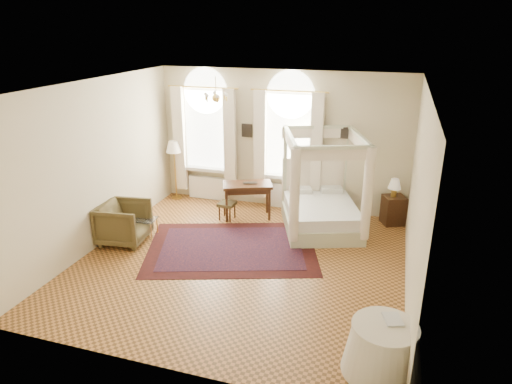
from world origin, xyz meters
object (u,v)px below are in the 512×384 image
at_px(writing_desk, 247,189).
at_px(side_table, 383,349).
at_px(floor_lamp, 174,150).
at_px(armchair, 124,223).
at_px(coffee_table, 143,220).
at_px(canopy_bed, 321,208).
at_px(nightstand, 393,210).
at_px(stool, 227,205).

bearing_deg(writing_desk, side_table, -52.68).
bearing_deg(side_table, floor_lamp, 137.80).
relative_size(armchair, coffee_table, 1.57).
xyz_separation_m(canopy_bed, coffee_table, (-3.56, -1.45, -0.14)).
height_order(armchair, side_table, armchair).
height_order(nightstand, armchair, armchair).
relative_size(canopy_bed, stool, 5.75).
bearing_deg(coffee_table, side_table, -27.88).
distance_m(stool, floor_lamp, 2.17).
relative_size(stool, armchair, 0.44).
height_order(canopy_bed, stool, canopy_bed).
height_order(canopy_bed, nightstand, canopy_bed).
bearing_deg(armchair, coffee_table, -36.37).
bearing_deg(side_table, canopy_bed, 110.05).
xyz_separation_m(nightstand, armchair, (-5.27, -2.60, 0.10)).
distance_m(floor_lamp, side_table, 7.35).
height_order(canopy_bed, writing_desk, canopy_bed).
height_order(stool, floor_lamp, floor_lamp).
distance_m(canopy_bed, coffee_table, 3.84).
distance_m(coffee_table, floor_lamp, 2.44).
xyz_separation_m(stool, side_table, (3.66, -4.01, 0.00)).
relative_size(coffee_table, side_table, 0.58).
bearing_deg(nightstand, canopy_bed, -153.13).
height_order(writing_desk, side_table, writing_desk).
xyz_separation_m(coffee_table, floor_lamp, (-0.34, 2.22, 0.95)).
distance_m(canopy_bed, nightstand, 1.70).
bearing_deg(stool, canopy_bed, 3.15).
bearing_deg(side_table, armchair, 156.44).
height_order(canopy_bed, coffee_table, canopy_bed).
distance_m(nightstand, side_table, 4.90).
height_order(stool, coffee_table, stool).
xyz_separation_m(stool, floor_lamp, (-1.74, 0.88, 0.95)).
bearing_deg(armchair, writing_desk, -53.64).
bearing_deg(writing_desk, armchair, -135.91).
bearing_deg(stool, armchair, -133.15).
relative_size(nightstand, floor_lamp, 0.43).
bearing_deg(armchair, floor_lamp, -4.89).
distance_m(canopy_bed, floor_lamp, 4.05).
relative_size(nightstand, side_table, 0.63).
bearing_deg(stool, writing_desk, 30.53).
bearing_deg(nightstand, coffee_table, -156.34).
bearing_deg(canopy_bed, floor_lamp, 168.89).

